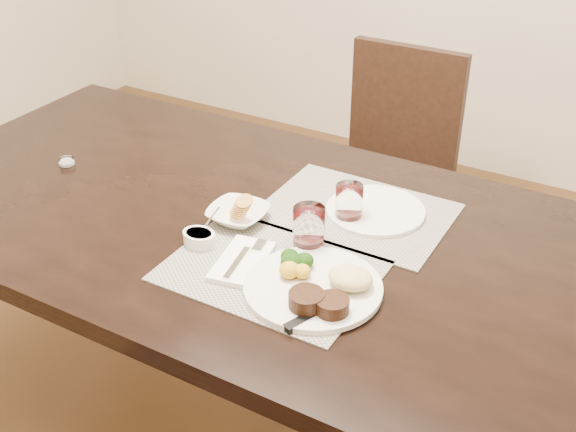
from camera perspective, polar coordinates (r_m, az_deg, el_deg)
The scene contains 14 objects.
ground_plane at distance 2.29m, azimuth -2.32°, elevation -16.47°, with size 4.50×4.50×0.00m, color #412A14.
dining_table at distance 1.85m, azimuth -2.76°, elevation -2.46°, with size 2.00×1.00×0.75m.
chair_far at distance 2.66m, azimuth 8.13°, elevation 4.38°, with size 0.42×0.42×0.90m.
placemat_near at distance 1.62m, azimuth -1.37°, elevation -4.34°, with size 0.46×0.34×0.00m, color gray.
placemat_far at distance 1.84m, azimuth 5.45°, elevation 0.32°, with size 0.46×0.34×0.00m, color gray.
dinner_plate at distance 1.54m, azimuth 2.41°, elevation -5.56°, with size 0.30×0.30×0.05m.
napkin_fork at distance 1.64m, azimuth -3.63°, elevation -3.57°, with size 0.13×0.20×0.02m.
steak_knife at distance 1.50m, azimuth 2.07°, elevation -7.49°, with size 0.07×0.26×0.01m.
cracker_bowl at distance 1.79m, azimuth -3.97°, elevation 0.17°, with size 0.15×0.15×0.06m.
sauce_ramekin at distance 1.71m, azimuth -7.03°, elevation -1.70°, with size 0.08×0.12×0.06m.
wine_glass_near at distance 1.67m, azimuth 1.66°, elevation -1.09°, with size 0.07×0.07×0.10m.
far_plate at distance 1.84m, azimuth 6.93°, elevation 0.44°, with size 0.25×0.25×0.01m, color silver.
wine_glass_far at distance 1.78m, azimuth 4.84°, elevation 0.91°, with size 0.07×0.07×0.09m.
salt_cellar at distance 2.15m, azimuth -17.09°, elevation 4.09°, with size 0.04×0.04×0.02m.
Camera 1 is at (0.84, -1.29, 1.70)m, focal length 45.00 mm.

